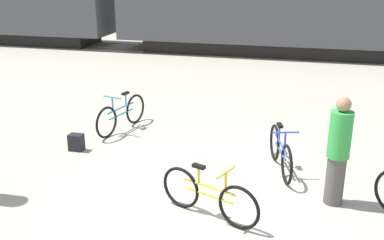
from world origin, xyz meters
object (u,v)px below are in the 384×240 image
object	(u,v)px
bicycle_yellow	(209,196)
backpack	(76,142)
bicycle_blue	(280,152)
bicycle_teal	(121,114)
person_in_green	(338,152)

from	to	relation	value
bicycle_yellow	backpack	size ratio (longest dim) A/B	4.65
bicycle_blue	backpack	world-z (taller)	bicycle_blue
bicycle_blue	backpack	size ratio (longest dim) A/B	4.78
bicycle_teal	backpack	bearing A→B (deg)	-108.10
bicycle_blue	person_in_green	world-z (taller)	person_in_green
bicycle_teal	person_in_green	bearing A→B (deg)	-26.34
bicycle_yellow	person_in_green	distance (m)	2.07
bicycle_teal	person_in_green	world-z (taller)	person_in_green
bicycle_yellow	backpack	xyz separation A→B (m)	(-3.10, 1.80, -0.18)
bicycle_yellow	backpack	world-z (taller)	bicycle_yellow
bicycle_blue	bicycle_yellow	bearing A→B (deg)	-115.66
bicycle_yellow	backpack	distance (m)	3.59
person_in_green	backpack	size ratio (longest dim) A/B	5.07
bicycle_blue	bicycle_yellow	size ratio (longest dim) A/B	1.03
person_in_green	backpack	distance (m)	5.02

